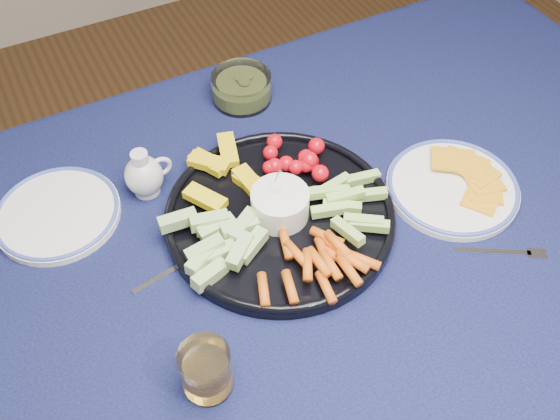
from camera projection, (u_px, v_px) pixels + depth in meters
name	position (u px, v px, depth m)	size (l,w,h in m)	color
dining_table	(315.00, 269.00, 1.14)	(1.67, 1.07, 0.75)	#4F341A
crudite_platter	(279.00, 213.00, 1.09)	(0.40, 0.40, 0.13)	black
creamer_pitcher	(144.00, 175.00, 1.12)	(0.09, 0.07, 0.10)	silver
pickle_bowl	(242.00, 89.00, 1.30)	(0.13, 0.13, 0.06)	white
cheese_plate	(453.00, 186.00, 1.14)	(0.24, 0.24, 0.03)	white
juice_tumbler	(207.00, 372.00, 0.88)	(0.07, 0.07, 0.09)	white
fork_left	(179.00, 266.00, 1.04)	(0.15, 0.04, 0.00)	white
fork_right	(508.00, 252.00, 1.06)	(0.14, 0.09, 0.00)	white
side_plate_extra	(57.00, 213.00, 1.10)	(0.22, 0.22, 0.02)	white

